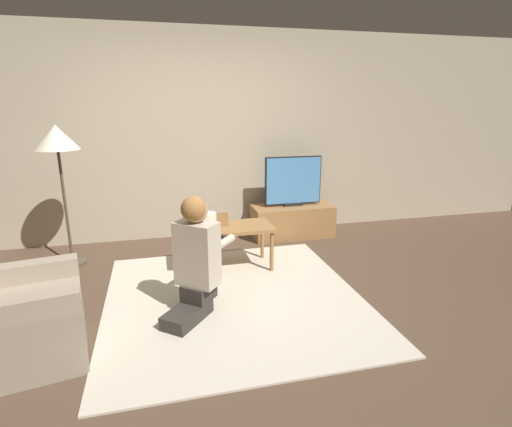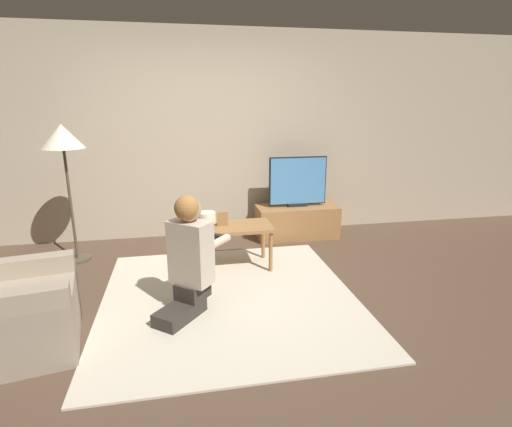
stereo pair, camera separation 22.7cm
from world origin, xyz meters
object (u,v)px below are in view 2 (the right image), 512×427
Objects in this scene: floor_lamp at (63,144)px; armchair at (4,313)px; coffee_table at (229,231)px; tv at (298,181)px; person_kneeling at (190,255)px; table_lamp at (207,219)px.

floor_lamp reaches higher than armchair.
armchair reaches higher than coffee_table.
person_kneeling is (-1.43, -1.74, -0.22)m from tv.
floor_lamp reaches higher than person_kneeling.
coffee_table is (-1.00, -0.88, -0.32)m from tv.
floor_lamp is 1.70m from table_lamp.
floor_lamp is 1.99m from armchair.
table_lamp is at bearing -142.95° from tv.
table_lamp is at bearing -63.32° from armchair.
tv is 3.44m from armchair.
floor_lamp is 2.02m from person_kneeling.
tv reaches higher than person_kneeling.
floor_lamp is at bearing -172.74° from tv.
armchair is at bearing -92.30° from floor_lamp.
coffee_table is 0.60× the size of floor_lamp.
table_lamp is (-0.23, -0.05, 0.16)m from coffee_table.
floor_lamp is 1.50× the size of person_kneeling.
coffee_table is 2.09m from armchair.
person_kneeling is at bearing -86.32° from armchair.
person_kneeling is (1.29, 0.33, 0.21)m from armchair.
tv is 1.37m from coffee_table.
person_kneeling is (-0.43, -0.85, 0.10)m from coffee_table.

